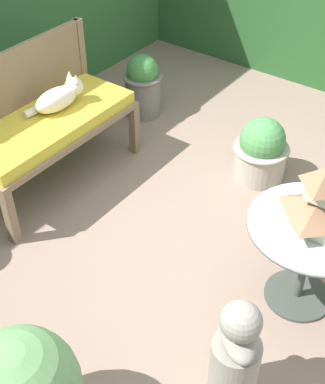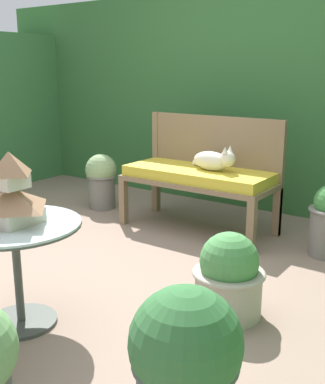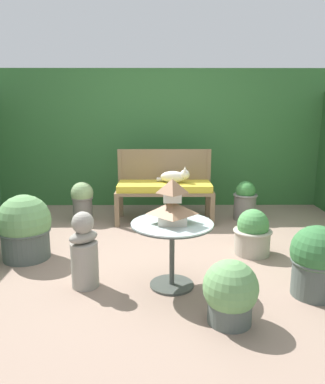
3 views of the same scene
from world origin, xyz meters
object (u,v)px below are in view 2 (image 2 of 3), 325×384
Objects in this scene: pagoda_birdhouse at (11,193)px; garden_bench at (198,178)px; cat at (214,160)px; potted_plant_hedge_corner at (185,362)px; patio_table at (15,245)px; potted_plant_bench_left at (229,277)px; potted_plant_patio_mid at (101,179)px.

garden_bench is at bearing 91.30° from pagoda_birdhouse.
cat is at bearing 6.13° from garden_bench.
garden_bench is 2.17× the size of potted_plant_hedge_corner.
patio_table is at bearing 180.00° from pagoda_birdhouse.
potted_plant_bench_left is at bearing -52.06° from garden_bench.
potted_plant_bench_left is (0.78, -1.19, -0.39)m from cat.
patio_table is 1.44× the size of potted_plant_bench_left.
pagoda_birdhouse is at bearing 0.00° from patio_table.
potted_plant_hedge_corner is (1.08, -2.11, -0.32)m from cat.
garden_bench is 1.86× the size of patio_table.
pagoda_birdhouse is (0.04, -1.92, 0.28)m from garden_bench.
cat is 0.63× the size of patio_table.
cat is 0.91× the size of potted_plant_bench_left.
pagoda_birdhouse is 1.26m from potted_plant_hedge_corner.
pagoda_birdhouse is 2.30m from potted_plant_patio_mid.
potted_plant_hedge_corner is (1.17, -0.17, -0.43)m from pagoda_birdhouse.
potted_plant_bench_left is (0.92, -1.18, -0.22)m from garden_bench.
patio_table is 2.27m from potted_plant_patio_mid.
potted_plant_patio_mid is at bearing 179.11° from garden_bench.
potted_plant_hedge_corner reaches higher than potted_plant_bench_left.
potted_plant_bench_left is at bearing 40.20° from pagoda_birdhouse.
pagoda_birdhouse is at bearing -88.70° from garden_bench.
potted_plant_patio_mid is (-1.12, 0.02, -0.16)m from garden_bench.
cat reaches higher than patio_table.
garden_bench is 2.93× the size of cat.
patio_table is at bearing -139.80° from potted_plant_bench_left.
patio_table is at bearing 171.71° from potted_plant_hedge_corner.
cat is at bearing -0.10° from potted_plant_patio_mid.
garden_bench is 2.39× the size of potted_plant_patio_mid.
potted_plant_hedge_corner reaches higher than potted_plant_patio_mid.
garden_bench is 1.94m from pagoda_birdhouse.
cat is (0.14, 0.02, 0.17)m from garden_bench.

